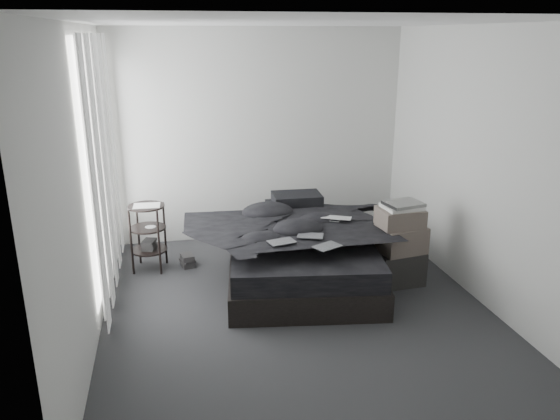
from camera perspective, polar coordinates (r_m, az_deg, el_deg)
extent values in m
cube|color=#2D2D2F|center=(5.29, 1.81, -10.39)|extent=(3.60, 4.20, 0.01)
cube|color=white|center=(4.66, 2.14, 19.02)|extent=(3.60, 4.20, 0.01)
cube|color=silver|center=(6.83, -2.26, 7.70)|extent=(3.60, 0.01, 2.60)
cube|color=silver|center=(2.93, 11.81, -6.84)|extent=(3.60, 0.01, 2.60)
cube|color=silver|center=(4.73, -19.73, 2.05)|extent=(0.01, 4.20, 2.60)
cube|color=silver|center=(5.52, 20.48, 4.12)|extent=(0.01, 4.20, 2.60)
cube|color=white|center=(5.59, -18.46, 5.02)|extent=(0.02, 2.00, 2.30)
cube|color=white|center=(5.60, -17.88, 4.36)|extent=(0.06, 2.12, 2.48)
cube|color=black|center=(5.85, 2.20, -6.04)|extent=(1.77, 2.17, 0.27)
cube|color=black|center=(5.76, 2.23, -3.86)|extent=(1.70, 2.11, 0.21)
imported|color=black|center=(5.64, 2.30, -1.96)|extent=(1.69, 1.88, 0.23)
cube|color=black|center=(6.42, 1.14, 0.10)|extent=(0.65, 0.48, 0.13)
cube|color=black|center=(6.37, 1.77, 1.17)|extent=(0.57, 0.41, 0.12)
imported|color=silver|center=(5.73, 5.85, -0.35)|extent=(0.37, 0.32, 0.02)
cube|color=black|center=(5.13, 0.19, -2.58)|extent=(0.28, 0.22, 0.01)
cube|color=black|center=(5.29, 3.20, -1.91)|extent=(0.29, 0.24, 0.01)
cube|color=black|center=(5.03, 4.99, -2.92)|extent=(0.30, 0.26, 0.01)
cylinder|color=black|center=(6.20, -13.58, -2.84)|extent=(0.47, 0.47, 0.73)
cube|color=white|center=(6.07, -13.76, 0.42)|extent=(0.29, 0.22, 0.01)
cube|color=black|center=(6.28, -9.65, -5.26)|extent=(0.18, 0.21, 0.13)
cube|color=black|center=(5.90, 12.18, -5.80)|extent=(0.52, 0.42, 0.36)
cube|color=#5D5149|center=(5.77, 12.52, -2.95)|extent=(0.50, 0.43, 0.27)
cube|color=#5D5149|center=(5.70, 12.44, -0.76)|extent=(0.44, 0.36, 0.19)
cube|color=silver|center=(5.67, 12.61, 0.33)|extent=(0.39, 0.33, 0.04)
cube|color=silver|center=(5.65, 12.78, 0.65)|extent=(0.41, 0.35, 0.03)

